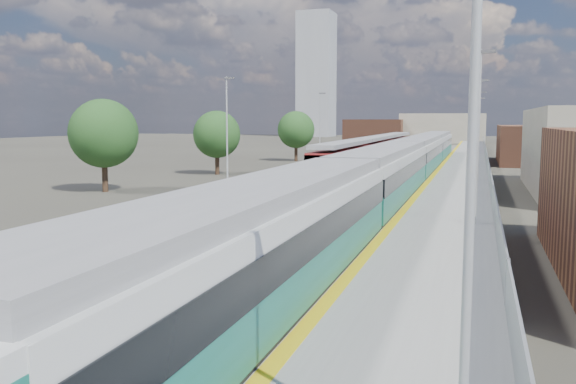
% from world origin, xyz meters
% --- Properties ---
extents(ground, '(320.00, 320.00, 0.00)m').
position_xyz_m(ground, '(0.00, 50.00, 0.00)').
color(ground, '#47443A').
rests_on(ground, ground).
extents(ballast_bed, '(10.50, 155.00, 0.06)m').
position_xyz_m(ballast_bed, '(-2.25, 52.50, 0.03)').
color(ballast_bed, '#565451').
rests_on(ballast_bed, ground).
extents(tracks, '(8.96, 160.00, 0.17)m').
position_xyz_m(tracks, '(-1.65, 54.18, 0.11)').
color(tracks, '#4C3323').
rests_on(tracks, ground).
extents(platform_right, '(4.70, 155.00, 8.52)m').
position_xyz_m(platform_right, '(5.28, 52.49, 0.54)').
color(platform_right, slate).
rests_on(platform_right, ground).
extents(platform_left, '(4.30, 155.00, 8.52)m').
position_xyz_m(platform_left, '(-9.05, 52.49, 0.52)').
color(platform_left, slate).
rests_on(platform_left, ground).
extents(buildings, '(72.00, 185.50, 40.00)m').
position_xyz_m(buildings, '(-18.12, 138.60, 10.70)').
color(buildings, brown).
rests_on(buildings, ground).
extents(green_train, '(3.01, 83.67, 3.31)m').
position_xyz_m(green_train, '(1.50, 39.99, 2.33)').
color(green_train, black).
rests_on(green_train, ground).
extents(red_train, '(2.68, 54.38, 3.38)m').
position_xyz_m(red_train, '(-5.50, 69.10, 2.00)').
color(red_train, black).
rests_on(red_train, ground).
extents(tree_a, '(5.27, 5.27, 7.15)m').
position_xyz_m(tree_a, '(-20.87, 34.97, 4.50)').
color(tree_a, '#382619').
rests_on(tree_a, ground).
extents(tree_b, '(4.77, 4.77, 6.46)m').
position_xyz_m(tree_b, '(-18.68, 51.25, 4.07)').
color(tree_b, '#382619').
rests_on(tree_b, ground).
extents(tree_c, '(4.94, 4.94, 6.69)m').
position_xyz_m(tree_c, '(-16.80, 72.87, 4.21)').
color(tree_c, '#382619').
rests_on(tree_c, ground).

